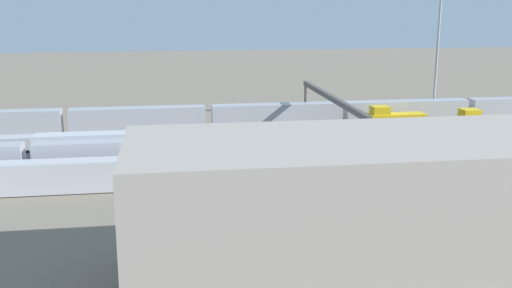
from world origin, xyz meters
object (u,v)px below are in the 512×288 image
(train_on_track_5, at_px, (304,152))
(train_on_track_1, at_px, (394,122))
(train_on_track_2, at_px, (484,126))
(light_mast_0, at_px, (440,17))
(train_on_track_4, at_px, (370,141))
(signal_gantry, at_px, (331,103))
(train_on_track_3, at_px, (190,143))
(train_on_track_6, at_px, (339,164))
(maintenance_shed, at_px, (361,211))
(train_on_track_0, at_px, (277,118))

(train_on_track_5, distance_m, train_on_track_1, 28.89)
(train_on_track_2, distance_m, light_mast_0, 21.93)
(train_on_track_4, bearing_deg, train_on_track_2, -157.06)
(train_on_track_4, relative_size, signal_gantry, 2.73)
(train_on_track_2, xyz_separation_m, light_mast_0, (3.54, -12.13, 17.93))
(train_on_track_3, height_order, train_on_track_5, train_on_track_5)
(train_on_track_1, bearing_deg, train_on_track_6, 55.26)
(train_on_track_5, bearing_deg, train_on_track_2, -156.71)
(train_on_track_1, xyz_separation_m, light_mast_0, (-10.46, -7.13, 17.93))
(signal_gantry, bearing_deg, light_mast_0, -145.34)
(train_on_track_4, xyz_separation_m, maintenance_shed, (14.37, 38.54, 3.52))
(train_on_track_2, distance_m, train_on_track_6, 37.17)
(light_mast_0, distance_m, signal_gantry, 32.59)
(train_on_track_6, bearing_deg, train_on_track_2, -147.45)
(signal_gantry, bearing_deg, train_on_track_0, -69.06)
(train_on_track_4, height_order, maintenance_shed, maintenance_shed)
(maintenance_shed, bearing_deg, train_on_track_6, -103.16)
(light_mast_0, height_order, maintenance_shed, light_mast_0)
(train_on_track_4, distance_m, train_on_track_0, 22.56)
(train_on_track_5, distance_m, light_mast_0, 44.96)
(train_on_track_2, relative_size, light_mast_0, 0.31)
(train_on_track_3, bearing_deg, light_mast_0, -159.76)
(train_on_track_5, height_order, train_on_track_0, same)
(train_on_track_3, relative_size, train_on_track_5, 0.76)
(train_on_track_3, relative_size, train_on_track_0, 0.76)
(train_on_track_3, xyz_separation_m, train_on_track_6, (-18.67, 15.00, 0.01))
(train_on_track_4, distance_m, train_on_track_3, 26.85)
(train_on_track_0, bearing_deg, signal_gantry, 110.94)
(train_on_track_0, height_order, maintenance_shed, maintenance_shed)
(train_on_track_6, xyz_separation_m, signal_gantry, (-3.01, -15.00, 5.56))
(train_on_track_3, distance_m, signal_gantry, 22.39)
(train_on_track_3, distance_m, light_mast_0, 52.70)
(train_on_track_0, height_order, train_on_track_1, same)
(train_on_track_4, distance_m, train_on_track_2, 25.67)
(train_on_track_2, distance_m, signal_gantry, 29.28)
(train_on_track_5, xyz_separation_m, light_mast_0, (-31.30, -27.13, 17.46))
(train_on_track_6, bearing_deg, train_on_track_0, -84.81)
(light_mast_0, relative_size, maintenance_shed, 0.86)
(train_on_track_6, bearing_deg, maintenance_shed, 76.84)
(train_on_track_4, xyz_separation_m, train_on_track_5, (11.21, 5.00, 0.00))
(light_mast_0, bearing_deg, train_on_track_3, 20.24)
(train_on_track_2, bearing_deg, train_on_track_1, -19.66)
(train_on_track_2, height_order, maintenance_shed, maintenance_shed)
(train_on_track_5, height_order, train_on_track_6, train_on_track_5)
(train_on_track_4, relative_size, train_on_track_2, 9.56)
(signal_gantry, bearing_deg, train_on_track_3, 0.00)
(train_on_track_5, bearing_deg, train_on_track_3, -33.40)
(train_on_track_5, xyz_separation_m, train_on_track_1, (-20.85, -20.00, -0.46))
(train_on_track_5, xyz_separation_m, train_on_track_6, (-3.51, 5.00, -0.53))
(train_on_track_4, bearing_deg, train_on_track_6, 52.40)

